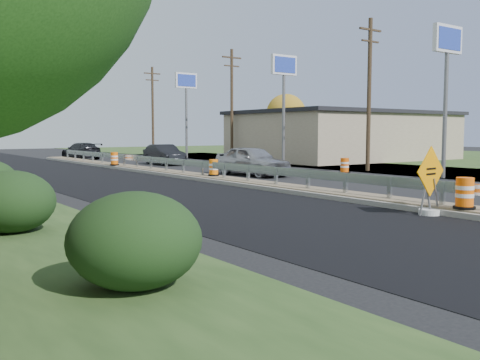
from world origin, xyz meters
TOP-DOWN VIEW (x-y plane):
  - ground at (0.00, 0.00)m, footprint 140.00×140.00m
  - milled_overlay at (-4.40, 10.00)m, footprint 7.20×120.00m
  - median at (0.00, 8.00)m, footprint 1.60×55.00m
  - guardrail at (0.00, 9.00)m, footprint 0.10×46.15m
  - retail_building_near at (20.99, 20.00)m, footprint 18.50×12.50m
  - pylon_sign_south at (10.50, 3.00)m, footprint 2.20×0.30m
  - pylon_sign_mid at (10.50, 16.00)m, footprint 2.20×0.30m
  - pylon_sign_north at (10.50, 30.00)m, footprint 2.20×0.30m
  - utility_pole_smid at (11.50, 9.00)m, footprint 1.90×0.26m
  - utility_pole_nmid at (11.50, 24.00)m, footprint 1.90×0.26m
  - utility_pole_north at (11.50, 39.00)m, footprint 1.90×0.26m
  - hedge_south at (-11.00, -6.00)m, footprint 2.09×2.09m
  - hedge_mid at (-11.50, 0.00)m, footprint 2.09×2.09m
  - tree_far_yellow at (26.00, 34.00)m, footprint 4.62×4.62m
  - caution_sign at (-0.90, -4.18)m, footprint 1.46×0.61m
  - barrel_median_near at (-0.37, -4.95)m, footprint 0.62×0.62m
  - barrel_median_mid at (0.15, 9.17)m, footprint 0.56×0.56m
  - barrel_median_far at (-0.55, 20.37)m, footprint 0.60×0.60m
  - barrel_shoulder_near at (9.01, 8.58)m, footprint 0.62×0.62m
  - barrel_shoulder_mid at (8.46, 19.17)m, footprint 0.60×0.60m
  - car_silver at (3.51, 10.40)m, footprint 2.34×5.07m
  - car_dark_mid at (4.25, 22.46)m, footprint 1.87×4.70m
  - car_dark_far at (2.02, 34.40)m, footprint 2.45×5.29m

SIDE VIEW (x-z plane):
  - ground at x=0.00m, z-range 0.00..0.00m
  - milled_overlay at x=-4.40m, z-range 0.00..0.01m
  - median at x=0.00m, z-range 0.00..0.23m
  - barrel_shoulder_mid at x=8.46m, z-range -0.02..0.86m
  - barrel_shoulder_near at x=9.01m, z-range -0.02..0.89m
  - caution_sign at x=-0.90m, z-range -0.50..1.53m
  - barrel_median_mid at x=0.15m, z-range 0.21..1.04m
  - barrel_median_far at x=-0.55m, z-range 0.21..1.09m
  - barrel_median_near at x=-0.37m, z-range 0.21..1.12m
  - guardrail at x=0.00m, z-range 0.37..1.09m
  - car_dark_far at x=2.02m, z-range 0.00..1.50m
  - hedge_south at x=-11.00m, z-range 0.00..1.52m
  - hedge_mid at x=-11.50m, z-range 0.00..1.52m
  - car_dark_mid at x=4.25m, z-range 0.00..1.52m
  - car_silver at x=3.51m, z-range 0.00..1.68m
  - retail_building_near at x=20.99m, z-range 0.02..4.29m
  - tree_far_yellow at x=26.00m, z-range 1.11..7.97m
  - utility_pole_smid at x=11.50m, z-range 0.23..9.63m
  - utility_pole_nmid at x=11.50m, z-range 0.23..9.63m
  - utility_pole_north at x=11.50m, z-range 0.23..9.63m
  - pylon_sign_south at x=10.50m, z-range 2.53..10.43m
  - pylon_sign_mid at x=10.50m, z-range 2.53..10.43m
  - pylon_sign_north at x=10.50m, z-range 2.53..10.43m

